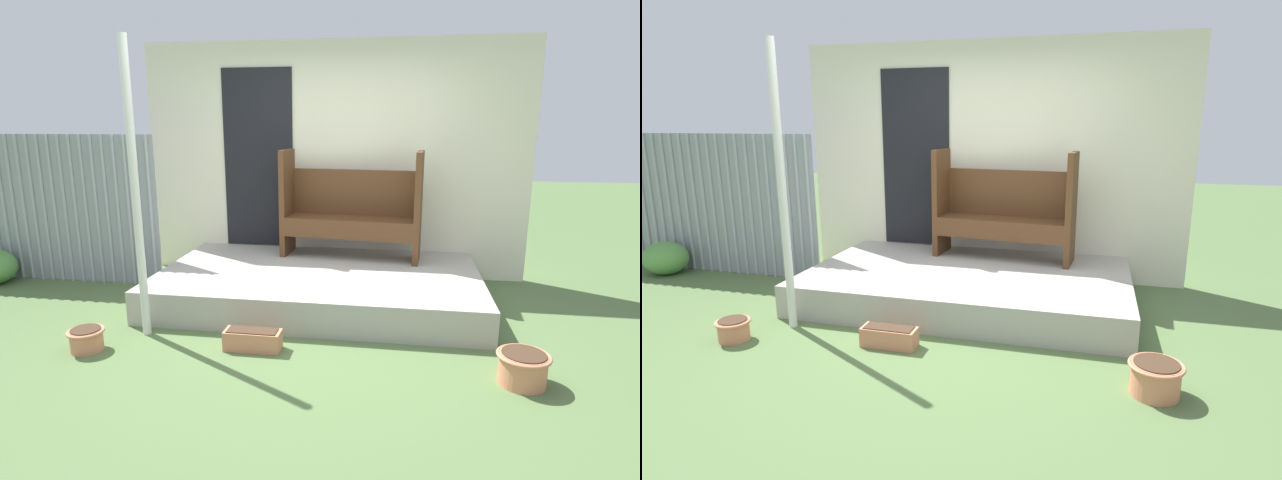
% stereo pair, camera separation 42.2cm
% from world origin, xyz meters
% --- Properties ---
extents(ground_plane, '(24.00, 24.00, 0.00)m').
position_xyz_m(ground_plane, '(0.00, 0.00, 0.00)').
color(ground_plane, '#516B3D').
extents(porch_slab, '(3.09, 1.84, 0.31)m').
position_xyz_m(porch_slab, '(-0.04, 0.92, 0.15)').
color(porch_slab, '#A8A399').
rests_on(porch_slab, ground_plane).
extents(house_wall, '(4.29, 0.08, 2.60)m').
position_xyz_m(house_wall, '(-0.08, 1.86, 1.30)').
color(house_wall, beige).
rests_on(house_wall, ground_plane).
extents(fence_corrugated, '(2.99, 0.05, 1.61)m').
position_xyz_m(fence_corrugated, '(-3.31, 1.12, 0.81)').
color(fence_corrugated, gray).
rests_on(fence_corrugated, ground_plane).
extents(support_post, '(0.07, 0.07, 2.37)m').
position_xyz_m(support_post, '(-1.34, -0.12, 1.18)').
color(support_post, silver).
rests_on(support_post, ground_plane).
extents(bench, '(1.50, 0.54, 1.14)m').
position_xyz_m(bench, '(0.21, 1.49, 0.86)').
color(bench, '#54331C').
rests_on(bench, porch_slab).
extents(flower_pot_left, '(0.28, 0.28, 0.18)m').
position_xyz_m(flower_pot_left, '(-1.65, -0.48, 0.10)').
color(flower_pot_left, tan).
rests_on(flower_pot_left, ground_plane).
extents(flower_pot_middle, '(0.36, 0.36, 0.23)m').
position_xyz_m(flower_pot_middle, '(1.57, -0.50, 0.12)').
color(flower_pot_middle, tan).
rests_on(flower_pot_middle, ground_plane).
extents(planter_box_rect, '(0.44, 0.16, 0.16)m').
position_xyz_m(planter_box_rect, '(-0.38, -0.27, 0.08)').
color(planter_box_rect, tan).
rests_on(planter_box_rect, ground_plane).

